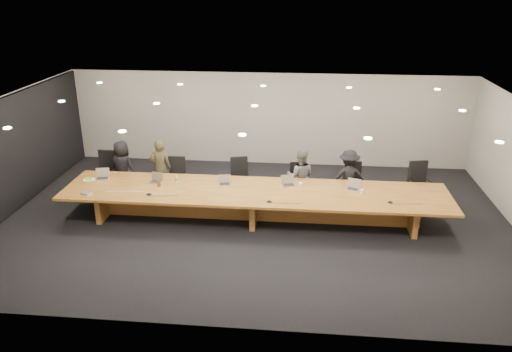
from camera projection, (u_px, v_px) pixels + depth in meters
The scene contains 29 objects.
ground at pixel (255, 219), 11.91m from camera, with size 12.00×12.00×0.00m, color black.
back_wall at pixel (268, 119), 15.10m from camera, with size 12.00×0.02×2.80m, color beige.
left_wall_panel at pixel (8, 157), 11.94m from camera, with size 0.08×7.84×2.74m, color black.
conference_table at pixel (255, 200), 11.72m from camera, with size 9.00×1.80×0.75m.
chair_far_left at pixel (105, 172), 13.28m from camera, with size 0.58×0.58×1.13m, color black, non-canonical shape.
chair_left at pixel (176, 178), 12.98m from camera, with size 0.55×0.55×1.07m, color black, non-canonical shape.
chair_mid_left at pixel (240, 178), 12.91m from camera, with size 0.55×0.55×1.09m, color black, non-canonical shape.
chair_mid_right at pixel (298, 182), 12.75m from camera, with size 0.51×0.51×1.01m, color black, non-canonical shape.
chair_right at pixel (352, 182), 12.73m from camera, with size 0.53×0.53×1.04m, color black, non-canonical shape.
chair_far_right at pixel (420, 184), 12.48m from camera, with size 0.58×0.58×1.13m, color black, non-canonical shape.
person_a at pixel (122, 168), 13.13m from camera, with size 0.71×0.46×1.45m, color black.
person_b at pixel (160, 168), 13.01m from camera, with size 0.56×0.37×1.53m, color #36321D.
person_c at pixel (300, 176), 12.59m from camera, with size 0.69×0.54×1.41m, color #5D5D5F.
person_d at pixel (348, 177), 12.52m from camera, with size 0.93×0.53×1.43m, color black.
laptop_a at pixel (102, 174), 12.27m from camera, with size 0.33×0.24×0.26m, color #C5B196, non-canonical shape.
laptop_b at pixel (155, 178), 12.07m from camera, with size 0.30×0.22×0.23m, color tan, non-canonical shape.
laptop_c at pixel (225, 180), 11.93m from camera, with size 0.29×0.21×0.23m, color tan, non-canonical shape.
laptop_d at pixel (289, 181), 11.88m from camera, with size 0.31×0.23×0.25m, color tan, non-canonical shape.
laptop_e at pixel (353, 185), 11.64m from camera, with size 0.32×0.23×0.25m, color #C7B198, non-canonical shape.
water_bottle at pixel (176, 179), 12.01m from camera, with size 0.07×0.07×0.21m, color silver.
amber_mug at pixel (159, 184), 11.87m from camera, with size 0.07×0.07×0.09m, color brown.
paper_cup_near at pixel (301, 185), 11.84m from camera, with size 0.08×0.08×0.10m, color silver.
paper_cup_far at pixel (362, 191), 11.47m from camera, with size 0.08×0.08×0.10m, color white.
notepad at pixel (89, 180), 12.26m from camera, with size 0.26×0.21×0.02m, color silver.
lime_gadget at pixel (89, 179), 12.25m from camera, with size 0.17×0.10×0.03m, color #65C133.
av_box at pixel (86, 193), 11.46m from camera, with size 0.22×0.16×0.03m, color silver.
mic_left at pixel (149, 194), 11.41m from camera, with size 0.14×0.14×0.03m, color black.
mic_center at pixel (269, 201), 11.04m from camera, with size 0.13×0.13×0.03m, color black.
mic_right at pixel (390, 202), 11.01m from camera, with size 0.13×0.13×0.03m, color black.
Camera 1 is at (1.08, -10.64, 5.33)m, focal length 35.00 mm.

